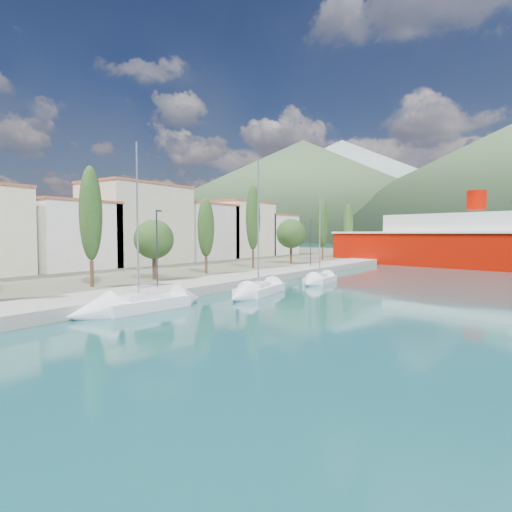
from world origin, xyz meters
The scene contains 9 objects.
ground centered at (0.00, 120.00, 0.00)m, with size 1400.00×1400.00×0.00m, color #14474A.
quay centered at (-9.00, 26.00, 0.40)m, with size 5.00×88.00×0.80m, color gray.
land_strip centered at (-47.00, 36.00, 0.35)m, with size 70.00×148.00×0.70m, color #565644.
town_buildings centered at (-32.00, 36.91, 5.57)m, with size 9.20×69.20×11.30m.
tree_row centered at (-14.13, 32.91, 5.74)m, with size 4.22×64.64×10.40m.
lamp_posts centered at (-9.00, 14.48, 4.08)m, with size 0.15×50.33×6.06m.
sailboat_near centered at (-5.83, 7.06, 0.32)m, with size 3.35×8.48×11.86m.
sailboat_mid centered at (-3.04, 17.64, 0.29)m, with size 3.67×8.61×12.01m.
sailboat_far centered at (-2.58, 28.25, 0.27)m, with size 2.76×6.64×9.49m.
Camera 1 is at (16.24, -9.93, 5.02)m, focal length 30.00 mm.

